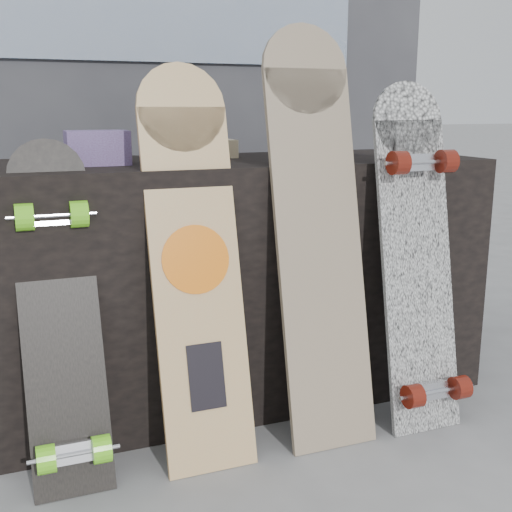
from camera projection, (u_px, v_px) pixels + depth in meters
name	position (u px, v px, depth m)	size (l,w,h in m)	color
ground	(298.00, 456.00, 1.82)	(60.00, 60.00, 0.00)	slate
vendor_table	(238.00, 277.00, 2.19)	(1.60, 0.60, 0.80)	black
booth	(171.00, 76.00, 2.80)	(2.40, 0.22, 2.20)	#37363C
merch_box_purple	(97.00, 148.00, 1.89)	(0.18, 0.12, 0.10)	#4F3266
merch_box_small	(323.00, 138.00, 2.29)	(0.14, 0.14, 0.12)	#4F3266
merch_box_flat	(203.00, 149.00, 2.15)	(0.22, 0.10, 0.06)	#D1B78C
longboard_geisha	(194.00, 254.00, 1.75)	(0.25, 0.30, 1.09)	tan
longboard_celtic	(317.00, 222.00, 1.86)	(0.26, 0.30, 1.21)	beige
longboard_cascadia	(418.00, 252.00, 1.93)	(0.24, 0.29, 1.05)	white
skateboard_dark	(60.00, 310.00, 1.66)	(0.20, 0.37, 0.89)	black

